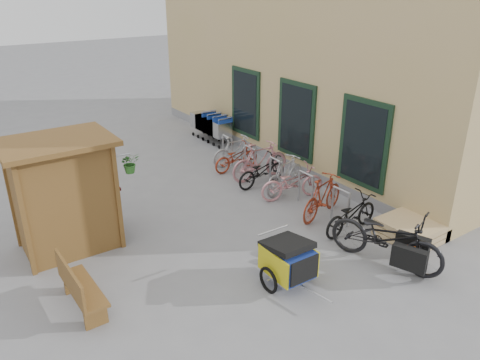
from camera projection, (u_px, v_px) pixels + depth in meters
ground at (261, 252)px, 9.82m from camera, size 80.00×80.00×0.00m
building at (339, 39)px, 15.24m from camera, size 6.07×13.00×7.00m
kiosk at (58, 181)px, 9.38m from camera, size 2.49×1.65×2.40m
bike_rack at (276, 171)px, 12.64m from camera, size 0.05×5.35×0.86m
pallet_stack at (409, 231)px, 10.24m from camera, size 1.00×1.20×0.40m
bench at (79, 287)px, 7.94m from camera, size 0.46×1.44×0.91m
shopping_carts at (211, 124)px, 16.41m from camera, size 0.59×1.99×1.06m
child_trailer at (288, 259)px, 8.61m from camera, size 0.97×1.63×0.96m
cargo_bike at (387, 238)px, 9.19m from camera, size 1.50×2.42×1.20m
person_kiosk at (112, 195)px, 10.42m from camera, size 0.46×0.66×1.72m
bike_0 at (351, 214)px, 10.48m from camera, size 1.69×0.70×0.86m
bike_1 at (323, 197)px, 11.13m from camera, size 1.79×0.95×1.03m
bike_2 at (292, 182)px, 12.07m from camera, size 1.83×1.04×0.91m
bike_3 at (285, 174)px, 12.47m from camera, size 1.70×0.87×0.99m
bike_4 at (262, 171)px, 12.88m from camera, size 1.65×0.67×0.85m
bike_5 at (260, 161)px, 13.24m from camera, size 1.85×0.62×1.10m
bike_6 at (236, 157)px, 13.93m from camera, size 1.55×0.59×0.81m
bike_7 at (236, 151)px, 14.28m from camera, size 1.59×0.53×0.94m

